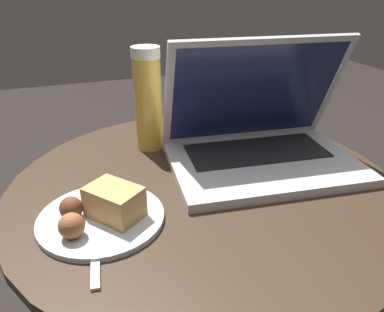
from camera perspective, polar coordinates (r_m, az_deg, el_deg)
table at (r=0.80m, az=1.66°, el=-13.18°), size 0.73×0.73×0.57m
laptop at (r=0.77m, az=10.30°, el=2.58°), size 0.40×0.30×0.25m
beer_glass at (r=0.81m, az=-6.73°, el=8.55°), size 0.06×0.06×0.22m
snack_plate at (r=0.61m, az=-13.59°, el=-8.36°), size 0.20×0.20×0.06m
fork at (r=0.58m, az=-14.51°, el=-12.09°), size 0.04×0.18×0.00m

